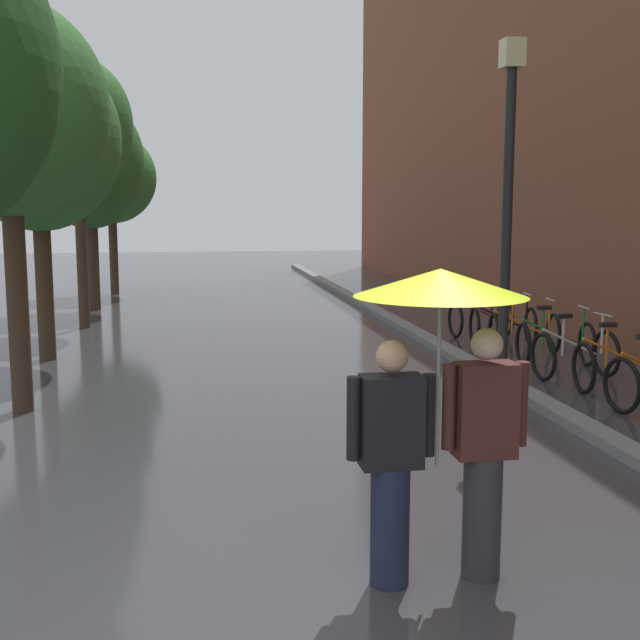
{
  "coord_description": "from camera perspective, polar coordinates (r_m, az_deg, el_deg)",
  "views": [
    {
      "loc": [
        -1.1,
        -4.52,
        2.49
      ],
      "look_at": [
        0.2,
        3.35,
        1.35
      ],
      "focal_mm": 44.77,
      "sensor_mm": 36.0,
      "label": 1
    }
  ],
  "objects": [
    {
      "name": "parked_bicycle_8",
      "position": [
        15.56,
        11.41,
        0.17
      ],
      "size": [
        1.11,
        0.75,
        0.96
      ],
      "color": "black",
      "rests_on": "ground"
    },
    {
      "name": "ground_plane",
      "position": [
        5.28,
        4.05,
        -20.06
      ],
      "size": [
        80.0,
        80.0,
        0.0
      ],
      "primitive_type": "plane",
      "color": "#38383D"
    },
    {
      "name": "parked_bicycle_6",
      "position": [
        13.94,
        14.35,
        -0.84
      ],
      "size": [
        1.17,
        0.84,
        0.96
      ],
      "color": "black",
      "rests_on": "ground"
    },
    {
      "name": "street_tree_3",
      "position": [
        17.09,
        -17.02,
        13.11
      ],
      "size": [
        2.23,
        2.23,
        5.45
      ],
      "color": "#473323",
      "rests_on": "ground"
    },
    {
      "name": "parked_bicycle_3",
      "position": [
        11.44,
        20.67,
        -3.05
      ],
      "size": [
        1.12,
        0.77,
        0.96
      ],
      "color": "black",
      "rests_on": "ground"
    },
    {
      "name": "street_tree_4",
      "position": [
        19.98,
        -16.22,
        10.7
      ],
      "size": [
        2.62,
        2.62,
        5.08
      ],
      "color": "#473323",
      "rests_on": "ground"
    },
    {
      "name": "parked_bicycle_4",
      "position": [
        12.13,
        17.76,
        -2.29
      ],
      "size": [
        1.13,
        0.78,
        0.96
      ],
      "color": "black",
      "rests_on": "ground"
    },
    {
      "name": "street_tree_1",
      "position": [
        10.26,
        -21.46,
        13.84
      ],
      "size": [
        2.34,
        2.34,
        4.91
      ],
      "color": "#473323",
      "rests_on": "ground"
    },
    {
      "name": "parked_bicycle_7",
      "position": [
        14.67,
        12.92,
        -0.36
      ],
      "size": [
        1.15,
        0.82,
        0.96
      ],
      "color": "black",
      "rests_on": "ground"
    },
    {
      "name": "street_lamp_post",
      "position": [
        9.68,
        13.26,
        8.31
      ],
      "size": [
        0.24,
        0.24,
        4.38
      ],
      "color": "black",
      "rests_on": "ground"
    },
    {
      "name": "couple_under_umbrella",
      "position": [
        5.25,
        8.53,
        -4.0
      ],
      "size": [
        1.23,
        1.12,
        2.1
      ],
      "color": "#1E233D",
      "rests_on": "ground"
    },
    {
      "name": "kerb_strip",
      "position": [
        15.34,
        7.07,
        -1.04
      ],
      "size": [
        0.3,
        36.0,
        0.12
      ],
      "primitive_type": "cube",
      "color": "slate",
      "rests_on": "ground"
    },
    {
      "name": "street_tree_2",
      "position": [
        13.66,
        -19.55,
        12.03
      ],
      "size": [
        2.61,
        2.61,
        5.0
      ],
      "color": "#473323",
      "rests_on": "ground"
    },
    {
      "name": "street_tree_5",
      "position": [
        23.49,
        -14.72,
        9.78
      ],
      "size": [
        2.53,
        2.53,
        4.57
      ],
      "color": "#473323",
      "rests_on": "ground"
    },
    {
      "name": "parked_bicycle_5",
      "position": [
        12.99,
        16.46,
        -1.57
      ],
      "size": [
        1.15,
        0.82,
        0.96
      ],
      "color": "black",
      "rests_on": "ground"
    }
  ]
}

